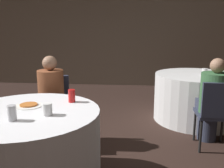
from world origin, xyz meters
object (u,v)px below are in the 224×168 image
Objects in this scene: chair_far_south at (216,109)px; person_green_jacket at (213,102)px; soda_can_red at (72,96)px; chair_near_north at (53,103)px; table_near at (30,151)px; table_far at (196,97)px; pizza_plate_near at (29,105)px; person_floral_shirt at (50,103)px; soda_can_silver at (12,113)px.

chair_far_south is 0.17m from person_green_jacket.
person_green_jacket is at bearing 26.59° from soda_can_red.
chair_near_north is 1.98m from chair_far_south.
table_near is 2.74m from table_far.
table_far is 1.19× the size of person_green_jacket.
soda_can_red is at bearing 23.86° from pizza_plate_near.
soda_can_silver is at bearing 87.68° from person_floral_shirt.
pizza_plate_near reaches higher than table_near.
pizza_plate_near is (-1.91, -0.94, 0.19)m from person_green_jacket.
soda_can_red and soda_can_silver have the same top height.
person_floral_shirt is 0.73m from pizza_plate_near.
chair_near_north is at bearing 178.80° from chair_far_south.
person_green_jacket reaches higher than soda_can_silver.
table_near is 0.49m from soda_can_silver.
soda_can_silver is at bearing 87.98° from chair_near_north.
person_floral_shirt is 1.98m from person_green_jacket.
chair_far_south is (1.98, -0.09, 0.00)m from chair_near_north.
chair_far_south is 6.97× the size of soda_can_silver.
pizza_plate_near is (-1.94, -1.85, 0.38)m from table_far.
soda_can_silver is at bearing -121.32° from soda_can_red.
pizza_plate_near is at bearing 87.71° from chair_near_north.
person_green_jacket reaches higher than table_far.
pizza_plate_near is (-0.05, 0.15, 0.38)m from table_near.
chair_near_north is 0.77× the size of person_green_jacket.
soda_can_red reaches higher than chair_near_north.
person_green_jacket is at bearing -91.39° from table_far.
soda_can_red reaches higher than chair_far_south.
chair_far_south is (-0.03, -1.07, 0.14)m from table_far.
chair_near_north is (-2.01, -0.98, 0.14)m from table_far.
table_far is at bearing 43.62° from pizza_plate_near.
chair_near_north is at bearing 96.83° from table_near.
pizza_plate_near is at bearing -152.53° from person_green_jacket.
table_near is at bearing 90.00° from chair_near_north.
person_floral_shirt is (-1.96, -0.07, 0.04)m from chair_far_south.
table_far is at bearing 46.68° from table_near.
person_green_jacket is at bearing 34.95° from soda_can_silver.
person_green_jacket reaches higher than pizza_plate_near.
chair_far_south is 2.22m from soda_can_silver.
chair_far_south is 1.69m from soda_can_red.
chair_far_south is 6.97× the size of soda_can_red.
soda_can_silver is (-0.02, -0.22, 0.43)m from table_near.
table_far is 2.30m from person_floral_shirt.
chair_far_south is 0.76× the size of person_floral_shirt.
person_floral_shirt is 0.73m from soda_can_red.
soda_can_red is (0.31, 0.31, 0.43)m from table_near.
soda_can_silver is (0.10, -1.24, 0.29)m from chair_near_north.
person_green_jacket is (1.98, 0.07, 0.05)m from chair_near_north.
chair_far_south is at bearing 21.81° from soda_can_red.
person_green_jacket reaches higher than chair_far_south.
soda_can_red reaches higher than table_far.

